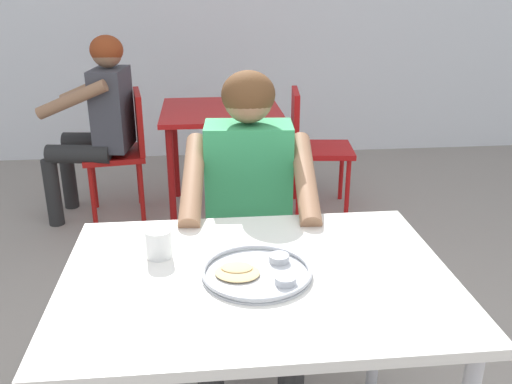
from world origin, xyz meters
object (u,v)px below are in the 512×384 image
Objects in this scene: drinking_cup at (159,242)px; chair_red_left at (125,145)px; table_foreground at (257,298)px; patron_background at (98,113)px; table_background_red at (221,124)px; chair_foreground at (248,231)px; chair_red_right at (311,142)px; thali_tray at (257,272)px; diner_foreground at (249,202)px.

chair_red_left is (-0.38, 2.12, -0.30)m from drinking_cup.
table_foreground is 0.91× the size of patron_background.
table_background_red is at bearing -0.82° from patron_background.
drinking_cup is at bearing -115.00° from chair_foreground.
table_background_red is (-0.06, 1.37, 0.14)m from chair_foreground.
table_foreground is at bearing -93.08° from chair_foreground.
table_foreground is 2.32m from chair_red_right.
thali_tray is at bearing -73.84° from chair_red_left.
drinking_cup reaches higher than table_foreground.
chair_red_right is at bearing 68.21° from chair_foreground.
drinking_cup is at bearing -112.87° from chair_red_right.
table_background_red is at bearing -4.24° from chair_red_left.
thali_tray is 0.88m from chair_foreground.
patron_background is at bearing 117.43° from diner_foreground.
thali_tray is at bearing -26.86° from drinking_cup.
thali_tray is 0.36× the size of chair_foreground.
chair_foreground is at bearing -63.75° from chair_red_left.
chair_red_left is at bearing 178.99° from chair_red_right.
chair_red_left reaches higher than table_background_red.
thali_tray is (-0.00, -0.01, 0.09)m from table_foreground.
patron_background is (-0.85, 1.39, 0.23)m from chair_foreground.
chair_foreground is at bearing -111.79° from chair_red_right.
table_foreground is 2.35m from chair_red_left.
chair_red_left reaches higher than table_foreground.
table_background_red is 0.65× the size of patron_background.
drinking_cup is at bearing 154.82° from table_foreground.
diner_foreground is 1.00× the size of patron_background.
drinking_cup is at bearing -75.96° from patron_background.
chair_foreground reaches higher than table_foreground.
chair_foreground is at bearing 86.82° from thali_tray.
table_background_red is 0.63m from chair_red_right.
chair_foreground is (0.04, 0.83, -0.18)m from table_foreground.
chair_foreground is 1.38m from table_background_red.
drinking_cup is at bearing -79.93° from chair_red_left.
diner_foreground is 1.45× the size of chair_red_right.
chair_foreground is 0.72× the size of patron_background.
patron_background reaches higher than chair_red_right.
diner_foreground reaches higher than chair_red_right.
drinking_cup is (-0.28, 0.13, 0.13)m from table_foreground.
chair_red_right is at bearing 0.59° from patron_background.
chair_red_left is at bearing 106.16° from thali_tray.
thali_tray is 0.26× the size of diner_foreground.
chair_red_right is 0.69× the size of patron_background.
diner_foreground is at bearing 87.02° from table_foreground.
table_foreground is 0.85m from chair_foreground.
table_background_red is 0.66m from chair_red_left.
diner_foreground reaches higher than drinking_cup.
diner_foreground is at bearing -88.46° from table_background_red.
chair_red_left is (-0.66, 2.25, -0.17)m from table_foreground.
chair_foreground is 1.59m from chair_red_left.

